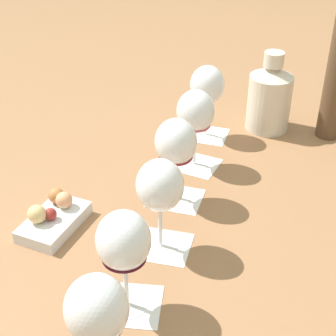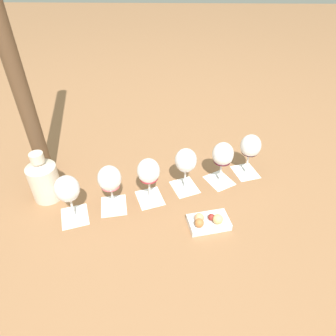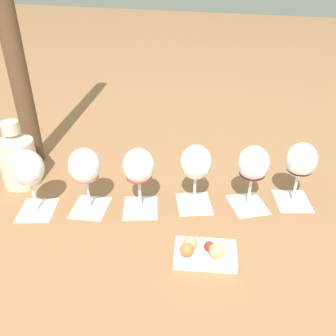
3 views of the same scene
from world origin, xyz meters
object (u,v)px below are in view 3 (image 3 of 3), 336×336
at_px(wine_glass_3, 196,165).
at_px(wine_glass_4, 253,166).
at_px(snack_dish, 203,252).
at_px(wine_glass_5, 301,163).
at_px(wine_glass_0, 28,171).
at_px(ceramic_vase, 18,158).
at_px(wine_glass_1, 85,168).
at_px(wine_glass_2, 139,168).

xyz_separation_m(wine_glass_3, wine_glass_4, (0.14, 0.04, 0.00)).
bearing_deg(snack_dish, wine_glass_5, 58.26).
relative_size(wine_glass_0, wine_glass_3, 1.00).
height_order(wine_glass_0, ceramic_vase, ceramic_vase).
bearing_deg(wine_glass_1, snack_dish, -14.44).
bearing_deg(wine_glass_4, wine_glass_3, -162.94).
bearing_deg(wine_glass_1, ceramic_vase, 169.58).
bearing_deg(wine_glass_5, ceramic_vase, -168.06).
bearing_deg(wine_glass_2, snack_dish, -32.35).
height_order(wine_glass_0, wine_glass_3, same).
bearing_deg(snack_dish, wine_glass_4, 74.15).
height_order(wine_glass_1, wine_glass_4, same).
bearing_deg(wine_glass_3, wine_glass_4, 17.06).
relative_size(wine_glass_1, snack_dish, 1.15).
height_order(wine_glass_0, wine_glass_1, same).
bearing_deg(wine_glass_5, snack_dish, -121.74).
bearing_deg(wine_glass_4, wine_glass_1, -159.34).
xyz_separation_m(wine_glass_1, snack_dish, (0.33, -0.09, -0.10)).
bearing_deg(wine_glass_3, wine_glass_0, -157.21).
bearing_deg(wine_glass_0, wine_glass_4, 21.31).
xyz_separation_m(wine_glass_0, wine_glass_2, (0.26, 0.10, 0.00)).
height_order(ceramic_vase, snack_dish, ceramic_vase).
height_order(wine_glass_3, wine_glass_5, same).
relative_size(wine_glass_1, wine_glass_3, 1.00).
bearing_deg(wine_glass_0, ceramic_vase, 140.64).
xyz_separation_m(wine_glass_4, ceramic_vase, (-0.66, -0.11, -0.04)).
bearing_deg(ceramic_vase, wine_glass_0, -39.36).
height_order(wine_glass_2, snack_dish, wine_glass_2).
bearing_deg(wine_glass_3, ceramic_vase, -173.12).
bearing_deg(wine_glass_2, wine_glass_5, 23.10).
xyz_separation_m(wine_glass_0, wine_glass_4, (0.53, 0.21, 0.00)).
bearing_deg(wine_glass_5, wine_glass_4, -153.42).
relative_size(wine_glass_5, ceramic_vase, 0.89).
bearing_deg(wine_glass_2, wine_glass_3, 26.08).
xyz_separation_m(wine_glass_0, wine_glass_3, (0.39, 0.16, 0.00)).
height_order(wine_glass_2, wine_glass_3, same).
bearing_deg(wine_glass_2, wine_glass_0, -158.96).
distance_m(wine_glass_4, ceramic_vase, 0.66).
xyz_separation_m(wine_glass_1, ceramic_vase, (-0.25, 0.05, -0.04)).
xyz_separation_m(wine_glass_5, snack_dish, (-0.18, -0.30, -0.10)).
height_order(wine_glass_5, ceramic_vase, ceramic_vase).
relative_size(wine_glass_3, ceramic_vase, 0.89).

